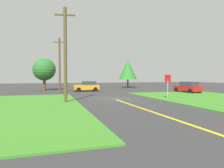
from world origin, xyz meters
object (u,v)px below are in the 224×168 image
(car_approaching_junction, at_px, (87,86))
(utility_pole_near, at_px, (65,54))
(stop_sign, at_px, (168,82))
(car_on_crossroad, at_px, (188,87))
(oak_tree_left, at_px, (44,69))
(pine_tree_center, at_px, (128,69))
(utility_pole_mid, at_px, (60,64))

(car_approaching_junction, xyz_separation_m, utility_pole_near, (-4.41, -14.08, 3.49))
(stop_sign, height_order, car_approaching_junction, stop_sign)
(car_on_crossroad, xyz_separation_m, oak_tree_left, (-20.15, 11.59, 2.78))
(utility_pole_near, bearing_deg, pine_tree_center, 56.51)
(pine_tree_center, bearing_deg, car_on_crossroad, -79.11)
(utility_pole_near, relative_size, pine_tree_center, 1.36)
(car_approaching_junction, height_order, pine_tree_center, pine_tree_center)
(utility_pole_near, bearing_deg, utility_pole_mid, 89.73)
(car_approaching_junction, bearing_deg, oak_tree_left, -31.57)
(stop_sign, xyz_separation_m, pine_tree_center, (4.71, 22.69, 2.21))
(stop_sign, height_order, pine_tree_center, pine_tree_center)
(car_on_crossroad, bearing_deg, utility_pole_near, 104.57)
(stop_sign, distance_m, utility_pole_near, 10.49)
(car_on_crossroad, relative_size, utility_pole_mid, 0.54)
(car_approaching_junction, xyz_separation_m, oak_tree_left, (-6.61, 4.09, 2.78))
(stop_sign, height_order, oak_tree_left, oak_tree_left)
(car_on_crossroad, bearing_deg, oak_tree_left, 54.52)
(car_approaching_junction, height_order, utility_pole_near, utility_pole_near)
(utility_pole_mid, xyz_separation_m, pine_tree_center, (14.83, 10.53, -0.15))
(car_on_crossroad, xyz_separation_m, utility_pole_near, (-17.95, -6.59, 3.49))
(car_on_crossroad, distance_m, utility_pole_near, 19.43)
(stop_sign, relative_size, car_on_crossroad, 0.58)
(car_approaching_junction, relative_size, utility_pole_mid, 0.49)
(car_on_crossroad, distance_m, oak_tree_left, 23.41)
(utility_pole_near, relative_size, oak_tree_left, 1.51)
(stop_sign, distance_m, car_on_crossroad, 10.35)
(utility_pole_mid, bearing_deg, pine_tree_center, 35.37)
(car_approaching_junction, distance_m, pine_tree_center, 13.80)
(car_on_crossroad, height_order, utility_pole_mid, utility_pole_mid)
(car_on_crossroad, bearing_deg, car_approaching_junction, 55.45)
(car_on_crossroad, xyz_separation_m, utility_pole_mid, (-17.89, 5.39, 3.31))
(utility_pole_near, height_order, oak_tree_left, utility_pole_near)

